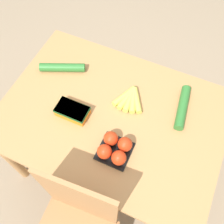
{
  "coord_description": "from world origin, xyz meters",
  "views": [
    {
      "loc": [
        -0.3,
        0.65,
        2.04
      ],
      "look_at": [
        0.0,
        0.0,
        0.77
      ],
      "focal_mm": 42.0,
      "sensor_mm": 36.0,
      "label": 1
    }
  ],
  "objects_px": {
    "carrot_bag": "(72,111)",
    "banana_bunch": "(130,98)",
    "cucumber_far": "(62,67)",
    "tomato_pack": "(115,148)",
    "cucumber_near": "(183,107)"
  },
  "relations": [
    {
      "from": "tomato_pack",
      "to": "cucumber_far",
      "type": "bearing_deg",
      "value": -34.97
    },
    {
      "from": "banana_bunch",
      "to": "carrot_bag",
      "type": "relative_size",
      "value": 1.02
    },
    {
      "from": "banana_bunch",
      "to": "carrot_bag",
      "type": "distance_m",
      "value": 0.34
    },
    {
      "from": "banana_bunch",
      "to": "carrot_bag",
      "type": "bearing_deg",
      "value": 39.75
    },
    {
      "from": "banana_bunch",
      "to": "cucumber_far",
      "type": "height_order",
      "value": "cucumber_far"
    },
    {
      "from": "banana_bunch",
      "to": "cucumber_far",
      "type": "distance_m",
      "value": 0.47
    },
    {
      "from": "banana_bunch",
      "to": "tomato_pack",
      "type": "xyz_separation_m",
      "value": [
        -0.05,
        0.33,
        0.03
      ]
    },
    {
      "from": "carrot_bag",
      "to": "cucumber_near",
      "type": "relative_size",
      "value": 0.64
    },
    {
      "from": "tomato_pack",
      "to": "carrot_bag",
      "type": "distance_m",
      "value": 0.33
    },
    {
      "from": "tomato_pack",
      "to": "cucumber_far",
      "type": "height_order",
      "value": "tomato_pack"
    },
    {
      "from": "cucumber_far",
      "to": "carrot_bag",
      "type": "bearing_deg",
      "value": 129.57
    },
    {
      "from": "banana_bunch",
      "to": "cucumber_far",
      "type": "xyz_separation_m",
      "value": [
        0.47,
        -0.03,
        0.01
      ]
    },
    {
      "from": "carrot_bag",
      "to": "banana_bunch",
      "type": "bearing_deg",
      "value": -140.25
    },
    {
      "from": "cucumber_near",
      "to": "cucumber_far",
      "type": "xyz_separation_m",
      "value": [
        0.76,
        0.03,
        0.0
      ]
    },
    {
      "from": "carrot_bag",
      "to": "cucumber_far",
      "type": "bearing_deg",
      "value": -50.43
    }
  ]
}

